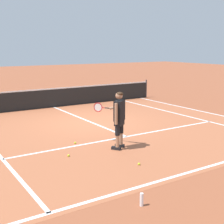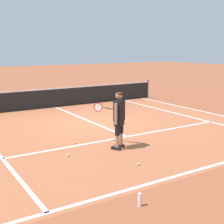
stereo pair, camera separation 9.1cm
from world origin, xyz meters
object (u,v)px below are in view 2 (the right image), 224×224
object	(u,v)px
tennis_ball_near_feet	(75,143)
water_bottle	(140,200)
tennis_ball_mid_court	(68,155)
tennis_ball_by_baseline	(138,164)
tennis_player	(118,116)

from	to	relation	value
tennis_ball_near_feet	water_bottle	xyz separation A→B (m)	(-0.69, -4.28, 0.10)
tennis_ball_mid_court	tennis_ball_by_baseline	bearing A→B (deg)	-51.50
tennis_player	tennis_ball_near_feet	size ratio (longest dim) A/B	25.95
tennis_player	tennis_ball_by_baseline	xyz separation A→B (m)	(-0.32, -1.44, -0.96)
tennis_ball_mid_court	tennis_ball_near_feet	bearing A→B (deg)	55.12
tennis_ball_by_baseline	tennis_ball_mid_court	size ratio (longest dim) A/B	1.00
tennis_player	tennis_ball_near_feet	world-z (taller)	tennis_player
tennis_player	tennis_ball_near_feet	xyz separation A→B (m)	(-0.90, 1.11, -0.96)
tennis_ball_by_baseline	tennis_player	bearing A→B (deg)	77.36
tennis_ball_mid_court	water_bottle	size ratio (longest dim) A/B	0.25
tennis_player	tennis_ball_near_feet	distance (m)	1.72
tennis_player	water_bottle	xyz separation A→B (m)	(-1.58, -3.17, -0.86)
tennis_ball_by_baseline	tennis_ball_mid_court	xyz separation A→B (m)	(-1.25, 1.58, 0.00)
tennis_ball_near_feet	tennis_ball_mid_court	size ratio (longest dim) A/B	1.00
water_bottle	tennis_ball_by_baseline	bearing A→B (deg)	53.93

